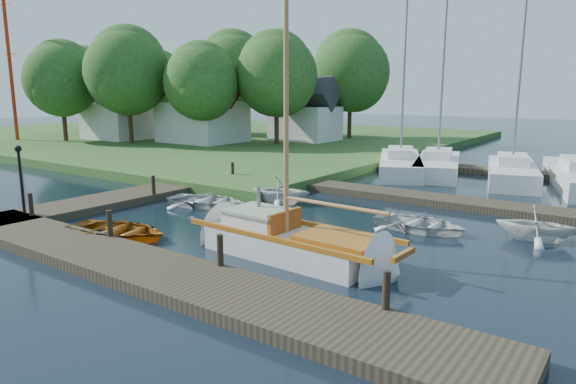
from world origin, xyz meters
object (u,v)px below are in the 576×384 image
Objects in this scene: mooring_post_3 at (386,290)px; tree_3 at (277,74)px; house_c at (305,115)px; tree_5 at (158,82)px; tree_2 at (202,82)px; tree_6 at (84,80)px; sailboat at (296,246)px; tender_b at (281,188)px; house_a at (202,111)px; tender_d at (537,221)px; dinghy at (117,227)px; tree_4 at (233,71)px; tree_7 at (351,72)px; mooring_post_2 at (220,250)px; house_b at (120,112)px; tree_0 at (61,79)px; marina_boat_1 at (438,164)px; mooring_post_0 at (31,204)px; mooring_post_4 at (153,185)px; radio_mast at (8,48)px; marina_boat_0 at (400,163)px; marina_boat_2 at (512,171)px; mooring_post_5 at (233,170)px; tender_a at (207,198)px; mooring_post_1 at (110,223)px; tree_1 at (128,71)px; tender_c at (419,221)px; lamp_post at (20,170)px.

tree_3 is at bearing 130.95° from mooring_post_3.
tree_5 reaches higher than house_c.
tree_6 is (-18.00, 2.00, 0.39)m from tree_2.
sailboat reaches higher than tender_b.
house_a is at bearing -22.05° from tree_5.
tree_6 is (-43.32, 12.95, 5.02)m from tender_d.
dinghy is at bearing -51.04° from house_a.
tree_4 is 10.77m from tree_7.
mooring_post_2 is 28.24m from tree_3.
mooring_post_3 is 0.14× the size of house_b.
tender_b is (1.19, 7.13, 0.29)m from dinghy.
marina_boat_1 is at bearing 7.46° from tree_0.
tree_7 is (8.00, 10.05, 3.24)m from house_a.
mooring_post_0 is 0.33× the size of tender_b.
mooring_post_4 is 0.05× the size of radio_mast.
marina_boat_0 is 5.94m from marina_boat_2.
mooring_post_4 and mooring_post_5 have the same top height.
sailboat is 1.86× the size of house_c.
mooring_post_5 is 17.18m from house_a.
tree_7 is at bearing 98.24° from mooring_post_0.
radio_mast is at bearing -145.01° from house_c.
mooring_post_4 is 0.34× the size of tender_d.
tree_3 is 1.08× the size of tree_5.
tree_3 reaches higher than tender_a.
marina_boat_2 is at bearing -108.69° from marina_boat_1.
tender_d is at bearing 54.28° from mooring_post_2.
marina_boat_0 is 18.62m from house_a.
mooring_post_1 is 0.14× the size of house_b.
marina_boat_0 is 34.76m from tree_6.
sailboat reaches higher than tree_5.
tree_1 reaches higher than house_b.
tender_c is at bearing -30.15° from house_a.
tender_d is 30.52m from tree_7.
mooring_post_3 is at bearing -29.20° from house_b.
mooring_post_0 is 9.00m from mooring_post_2.
mooring_post_5 is at bearing 90.00° from mooring_post_4.
tree_3 is 8.96m from tree_4.
house_b reaches higher than tender_a.
lamp_post is 24.14m from tree_3.
mooring_post_3 is at bearing -44.01° from tree_4.
house_c is 0.55× the size of tree_4.
house_a is 0.67× the size of tree_7.
tree_5 is (-22.00, 25.05, 3.55)m from lamp_post.
radio_mast is (-41.32, 4.90, 7.41)m from tender_d.
tree_2 reaches higher than house_a.
marina_boat_0 is 2.07m from marina_boat_1.
tender_b reaches higher than mooring_post_3.
tree_2 is at bearing -135.00° from tree_3.
marina_boat_2 is 1.25× the size of tree_0.
tender_b is (-4.53, 5.42, 0.30)m from sailboat.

